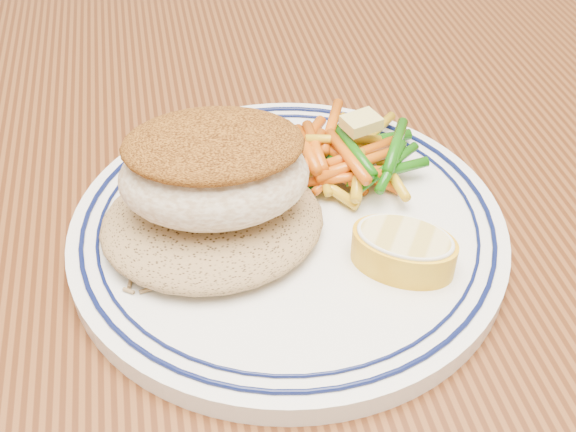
# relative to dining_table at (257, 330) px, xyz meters

# --- Properties ---
(dining_table) EXTENTS (1.50, 0.90, 0.75)m
(dining_table) POSITION_rel_dining_table_xyz_m (0.00, 0.00, 0.00)
(dining_table) COLOR #45200D
(dining_table) RESTS_ON ground
(plate) EXTENTS (0.28, 0.28, 0.02)m
(plate) POSITION_rel_dining_table_xyz_m (0.02, -0.01, 0.11)
(plate) COLOR white
(plate) RESTS_ON dining_table
(rice_pilaf) EXTENTS (0.14, 0.12, 0.03)m
(rice_pilaf) POSITION_rel_dining_table_xyz_m (-0.03, -0.01, 0.12)
(rice_pilaf) COLOR #95754A
(rice_pilaf) RESTS_ON plate
(fish_fillet) EXTENTS (0.12, 0.09, 0.06)m
(fish_fillet) POSITION_rel_dining_table_xyz_m (-0.02, -0.01, 0.16)
(fish_fillet) COLOR beige
(fish_fillet) RESTS_ON rice_pilaf
(vegetable_pile) EXTENTS (0.10, 0.11, 0.03)m
(vegetable_pile) POSITION_rel_dining_table_xyz_m (0.07, 0.03, 0.13)
(vegetable_pile) COLOR #CD540A
(vegetable_pile) RESTS_ON plate
(butter_pat) EXTENTS (0.03, 0.02, 0.01)m
(butter_pat) POSITION_rel_dining_table_xyz_m (0.08, 0.04, 0.15)
(butter_pat) COLOR #DFCE6D
(butter_pat) RESTS_ON vegetable_pile
(lemon_wedge) EXTENTS (0.08, 0.08, 0.02)m
(lemon_wedge) POSITION_rel_dining_table_xyz_m (0.08, -0.06, 0.13)
(lemon_wedge) COLOR yellow
(lemon_wedge) RESTS_ON plate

